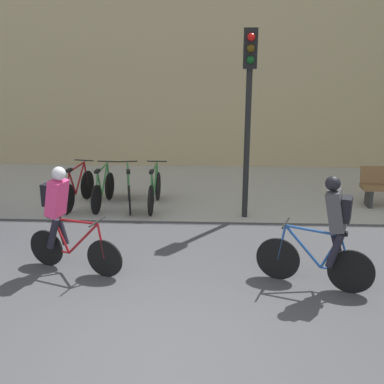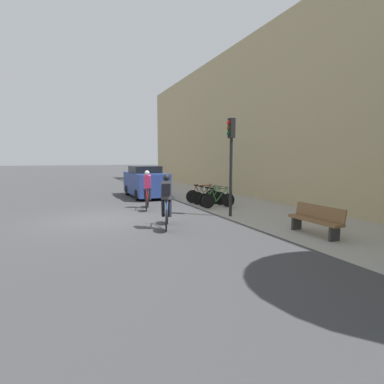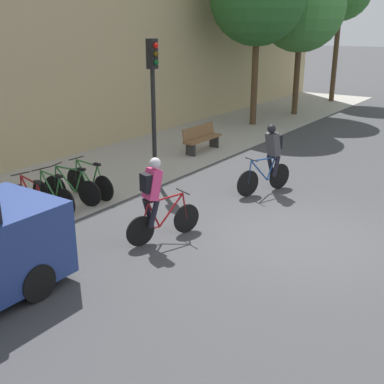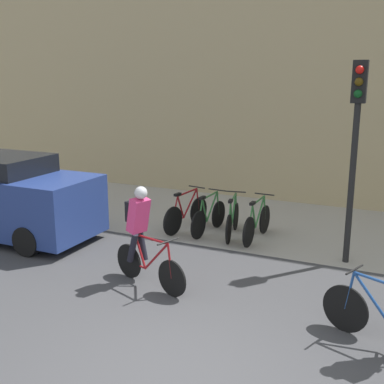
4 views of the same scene
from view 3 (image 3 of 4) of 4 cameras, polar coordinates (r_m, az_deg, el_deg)
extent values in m
plane|color=#3D3D3F|center=(10.19, 12.37, -5.38)|extent=(200.00, 200.00, 0.00)
cube|color=#A39E93|center=(13.97, -13.95, 1.27)|extent=(44.00, 4.50, 0.01)
cylinder|color=black|center=(10.12, -0.67, -3.16)|extent=(0.61, 0.24, 0.63)
cylinder|color=black|center=(9.56, -6.13, -4.64)|extent=(0.61, 0.24, 0.63)
cylinder|color=maroon|center=(9.81, -2.48, -2.13)|extent=(0.59, 0.23, 0.62)
cylinder|color=maroon|center=(9.61, -4.52, -2.74)|extent=(0.28, 0.13, 0.58)
cylinder|color=maroon|center=(9.65, -3.11, -0.72)|extent=(0.80, 0.30, 0.07)
cylinder|color=maroon|center=(9.67, -4.98, -4.38)|extent=(0.43, 0.17, 0.05)
cylinder|color=maroon|center=(9.50, -5.66, -2.98)|extent=(0.23, 0.10, 0.56)
cylinder|color=maroon|center=(9.99, -0.88, -1.68)|extent=(0.13, 0.07, 0.59)
cylinder|color=black|center=(9.85, -1.11, 0.06)|extent=(0.17, 0.44, 0.03)
cube|color=black|center=(9.44, -5.20, -1.08)|extent=(0.22, 0.14, 0.06)
cube|color=#DB3875|center=(9.38, -4.74, 0.94)|extent=(0.41, 0.41, 0.63)
sphere|color=silver|center=(9.30, -4.39, 3.43)|extent=(0.28, 0.28, 0.22)
cylinder|color=black|center=(9.46, -4.55, -2.60)|extent=(0.30, 0.19, 0.56)
cylinder|color=black|center=(9.64, -5.25, -2.20)|extent=(0.26, 0.18, 0.56)
cube|color=black|center=(9.29, -5.48, 1.07)|extent=(0.22, 0.29, 0.36)
cylinder|color=black|center=(12.32, 6.63, 1.01)|extent=(0.66, 0.28, 0.69)
cylinder|color=black|center=(13.05, 10.31, 1.85)|extent=(0.66, 0.28, 0.69)
cylinder|color=#1E478C|center=(12.48, 7.98, 2.53)|extent=(0.58, 0.25, 0.63)
cylinder|color=#1E478C|center=(12.76, 9.35, 2.75)|extent=(0.28, 0.14, 0.58)
cylinder|color=#1E478C|center=(12.49, 8.46, 3.87)|extent=(0.78, 0.33, 0.07)
cylinder|color=#1E478C|center=(12.90, 9.60, 1.65)|extent=(0.43, 0.19, 0.05)
cylinder|color=#1E478C|center=(12.90, 10.06, 2.94)|extent=(0.23, 0.11, 0.56)
cylinder|color=#1E478C|center=(12.27, 6.83, 2.33)|extent=(0.13, 0.08, 0.59)
cylinder|color=black|center=(12.20, 7.05, 3.85)|extent=(0.19, 0.44, 0.03)
cube|color=black|center=(12.75, 9.82, 4.23)|extent=(0.22, 0.15, 0.06)
cube|color=#3D3D42|center=(12.61, 9.58, 5.62)|extent=(0.41, 0.41, 0.63)
sphere|color=black|center=(12.46, 9.41, 7.41)|extent=(0.28, 0.28, 0.22)
cylinder|color=black|center=(12.86, 9.26, 3.26)|extent=(0.30, 0.20, 0.56)
cylinder|color=black|center=(12.71, 9.94, 3.03)|extent=(0.26, 0.19, 0.56)
cube|color=black|center=(12.69, 10.05, 5.92)|extent=(0.22, 0.29, 0.36)
cylinder|color=black|center=(11.89, -19.52, -0.72)|extent=(0.15, 0.67, 0.68)
cylinder|color=black|center=(11.00, -17.11, -2.04)|extent=(0.15, 0.67, 0.68)
cylinder|color=maroon|center=(11.50, -18.89, 0.17)|extent=(0.14, 0.57, 0.62)
cylinder|color=maroon|center=(11.17, -17.98, -0.36)|extent=(0.09, 0.27, 0.58)
cylinder|color=maroon|center=(11.31, -18.78, 1.39)|extent=(0.18, 0.77, 0.07)
cylinder|color=maroon|center=(11.18, -17.62, -1.80)|extent=(0.11, 0.42, 0.05)
cylinder|color=maroon|center=(10.99, -17.48, -0.57)|extent=(0.07, 0.22, 0.56)
cylinder|color=maroon|center=(11.77, -19.59, 0.56)|extent=(0.06, 0.12, 0.59)
cylinder|color=black|center=(11.63, -19.67, 2.05)|extent=(0.46, 0.11, 0.03)
cube|color=black|center=(10.97, -17.87, 1.09)|extent=(0.11, 0.21, 0.06)
cylinder|color=black|center=(12.18, -17.46, -0.12)|extent=(0.09, 0.65, 0.65)
cylinder|color=black|center=(11.39, -14.71, -1.17)|extent=(0.09, 0.65, 0.65)
cylinder|color=#2D6B33|center=(11.82, -16.69, 0.83)|extent=(0.09, 0.55, 0.62)
cylinder|color=#2D6B33|center=(11.53, -15.66, 0.40)|extent=(0.06, 0.26, 0.58)
cylinder|color=#2D6B33|center=(11.65, -16.52, 2.04)|extent=(0.10, 0.74, 0.07)
cylinder|color=#2D6B33|center=(11.55, -15.28, -0.99)|extent=(0.07, 0.40, 0.05)
cylinder|color=#2D6B33|center=(11.37, -15.09, 0.23)|extent=(0.05, 0.21, 0.56)
cylinder|color=#2D6B33|center=(12.06, -17.49, 1.15)|extent=(0.05, 0.12, 0.58)
cylinder|color=black|center=(11.93, -17.54, 2.62)|extent=(0.46, 0.07, 0.03)
cube|color=black|center=(11.35, -15.49, 1.83)|extent=(0.10, 0.21, 0.06)
cylinder|color=black|center=(12.44, -15.91, 0.44)|extent=(0.16, 0.64, 0.65)
cylinder|color=black|center=(11.83, -12.04, -0.19)|extent=(0.16, 0.64, 0.65)
cylinder|color=#2D6B33|center=(12.14, -14.75, 1.49)|extent=(0.15, 0.56, 0.62)
cylinder|color=#2D6B33|center=(11.92, -13.30, 1.21)|extent=(0.09, 0.27, 0.58)
cylinder|color=#2D6B33|center=(11.99, -14.43, 2.72)|extent=(0.18, 0.76, 0.07)
cylinder|color=#2D6B33|center=(11.95, -12.84, -0.10)|extent=(0.11, 0.41, 0.05)
cylinder|color=#2D6B33|center=(11.80, -12.50, 1.13)|extent=(0.07, 0.22, 0.56)
cylinder|color=#2D6B33|center=(12.33, -15.88, 1.70)|extent=(0.06, 0.12, 0.59)
cylinder|color=black|center=(12.21, -15.87, 3.15)|extent=(0.46, 0.12, 0.03)
cube|color=black|center=(11.76, -12.97, 2.64)|extent=(0.12, 0.21, 0.06)
cylinder|color=black|center=(12.88, -13.60, 1.31)|extent=(0.06, 0.66, 0.66)
cylinder|color=black|center=(12.11, -10.40, 0.41)|extent=(0.06, 0.66, 0.66)
cylinder|color=#2D6B33|center=(12.53, -12.65, 2.24)|extent=(0.06, 0.58, 0.62)
cylinder|color=#2D6B33|center=(12.25, -11.45, 1.87)|extent=(0.05, 0.27, 0.58)
cylinder|color=#2D6B33|center=(12.37, -12.39, 3.41)|extent=(0.07, 0.78, 0.07)
cylinder|color=#2D6B33|center=(12.27, -11.07, 0.56)|extent=(0.05, 0.42, 0.05)
cylinder|color=#2D6B33|center=(12.10, -10.79, 1.73)|extent=(0.04, 0.22, 0.56)
cylinder|color=#2D6B33|center=(12.76, -13.57, 2.52)|extent=(0.04, 0.12, 0.59)
cylinder|color=black|center=(12.64, -13.57, 3.92)|extent=(0.46, 0.05, 0.03)
cube|color=black|center=(12.08, -11.18, 3.24)|extent=(0.09, 0.20, 0.06)
cylinder|color=black|center=(13.16, -4.58, 9.30)|extent=(0.12, 0.12, 3.84)
cube|color=black|center=(12.99, -4.76, 16.01)|extent=(0.26, 0.20, 0.76)
sphere|color=red|center=(12.90, -4.34, 16.93)|extent=(0.15, 0.15, 0.15)
sphere|color=#4C380A|center=(12.91, -4.31, 16.00)|extent=(0.15, 0.15, 0.15)
sphere|color=#0C4719|center=(12.93, -4.29, 15.08)|extent=(0.15, 0.15, 0.15)
cube|color=brown|center=(16.73, 1.29, 6.33)|extent=(1.84, 0.40, 0.08)
cube|color=brown|center=(16.78, 0.78, 7.21)|extent=(1.84, 0.12, 0.40)
cube|color=#2D2D2D|center=(16.19, -0.16, 5.08)|extent=(0.08, 0.36, 0.45)
cube|color=#2D2D2D|center=(17.39, 2.63, 6.04)|extent=(0.08, 0.36, 0.45)
cylinder|color=black|center=(8.12, -17.98, -10.12)|extent=(0.62, 0.20, 0.62)
cylinder|color=#4C3823|center=(21.50, 7.43, 13.23)|extent=(0.28, 0.28, 4.01)
cylinder|color=#4C3823|center=(24.49, 12.30, 13.23)|extent=(0.28, 0.28, 3.64)
sphere|color=#3D7F38|center=(24.40, 12.85, 20.56)|extent=(4.05, 4.05, 4.05)
cylinder|color=#4C3823|center=(29.39, 16.62, 15.09)|extent=(0.28, 0.28, 4.96)
camera|label=1|loc=(9.42, 44.60, 10.99)|focal=45.00mm
camera|label=2|loc=(20.42, 29.29, 11.50)|focal=28.00mm
camera|label=4|loc=(11.09, 41.43, 11.40)|focal=45.00mm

